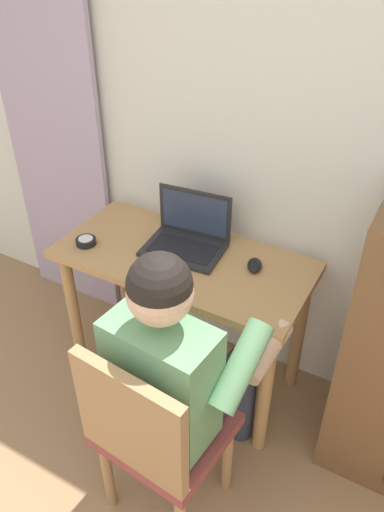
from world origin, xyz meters
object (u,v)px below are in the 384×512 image
object	(u,v)px
desk	(183,280)
desk_clock	(86,241)
chair	(154,433)
laptop	(187,236)
person_seated	(184,363)
computer_mouse	(255,265)

from	to	relation	value
desk	desk_clock	xyz separation A→B (m)	(-0.43, -0.13, 0.14)
chair	laptop	size ratio (longest dim) A/B	2.41
chair	laptop	world-z (taller)	laptop
chair	person_seated	size ratio (longest dim) A/B	0.73
laptop	desk_clock	size ratio (longest dim) A/B	4.03
person_seated	desk_clock	xyz separation A→B (m)	(-0.71, 0.35, 0.08)
desk	laptop	distance (m)	0.20
person_seated	desk_clock	bearing A→B (deg)	153.33
desk	person_seated	size ratio (longest dim) A/B	0.94
chair	computer_mouse	world-z (taller)	chair
chair	person_seated	xyz separation A→B (m)	(0.02, 0.18, 0.18)
computer_mouse	desk_clock	bearing A→B (deg)	173.78
desk	laptop	size ratio (longest dim) A/B	3.07
chair	computer_mouse	distance (m)	0.78
chair	person_seated	distance (m)	0.26
desk	chair	bearing A→B (deg)	-68.28
person_seated	chair	bearing A→B (deg)	-94.77
laptop	desk_clock	distance (m)	0.46
person_seated	desk_clock	world-z (taller)	person_seated
person_seated	computer_mouse	bearing A→B (deg)	87.64
desk	person_seated	bearing A→B (deg)	-59.88
person_seated	desk_clock	distance (m)	0.79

